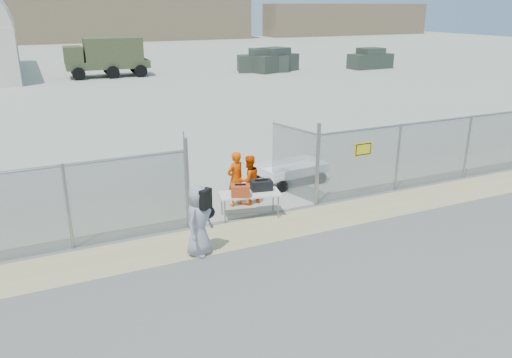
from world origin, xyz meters
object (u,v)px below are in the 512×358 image
folding_table (250,205)px  visitor (199,220)px  security_worker_left (235,179)px  utility_trailer (291,172)px  security_worker_right (249,180)px

folding_table → visitor: (-2.01, -1.55, 0.52)m
security_worker_left → utility_trailer: 2.79m
security_worker_left → visitor: 3.19m
security_worker_right → utility_trailer: (2.08, 1.18, -0.41)m
security_worker_right → visitor: size_ratio=0.87×
visitor → utility_trailer: visitor is taller
folding_table → visitor: visitor is taller
security_worker_left → utility_trailer: bearing=-175.8°
security_worker_right → visitor: visitor is taller
folding_table → visitor: size_ratio=0.97×
visitor → folding_table: bearing=-2.1°
security_worker_left → utility_trailer: size_ratio=0.58×
folding_table → visitor: 2.59m
folding_table → utility_trailer: size_ratio=0.59×
security_worker_left → visitor: visitor is taller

